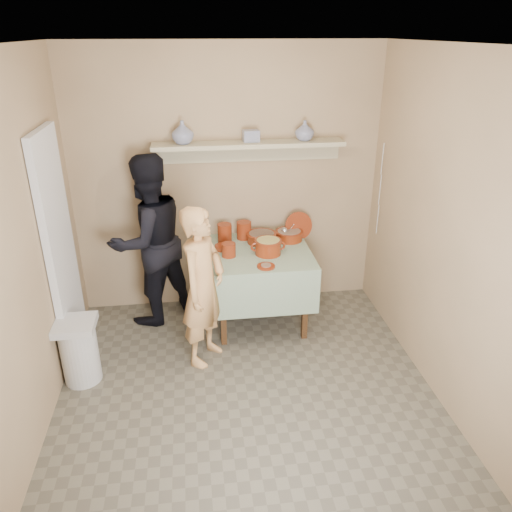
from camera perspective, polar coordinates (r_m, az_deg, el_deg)
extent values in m
plane|color=#615C4C|center=(4.05, -0.72, -16.98)|extent=(3.50, 3.50, 0.00)
cube|color=silver|center=(4.44, -21.43, 0.50)|extent=(0.06, 0.70, 2.00)
cylinder|color=maroon|center=(4.91, -3.61, 2.64)|extent=(0.14, 0.14, 0.19)
cylinder|color=maroon|center=(4.98, -1.38, 2.96)|extent=(0.15, 0.15, 0.18)
cylinder|color=maroon|center=(4.60, -3.13, 0.70)|extent=(0.13, 0.13, 0.13)
cylinder|color=maroon|center=(4.76, -3.84, 1.00)|extent=(0.15, 0.15, 0.04)
cylinder|color=maroon|center=(5.03, 4.89, 3.46)|extent=(0.29, 0.13, 0.27)
imported|color=navy|center=(4.84, 5.58, 14.08)|extent=(0.20, 0.20, 0.18)
imported|color=navy|center=(4.71, -8.40, 13.81)|extent=(0.28, 0.28, 0.21)
cube|color=navy|center=(4.76, -0.57, 13.56)|extent=(0.16, 0.12, 0.11)
imported|color=tan|center=(4.21, -6.07, -3.55)|extent=(0.55, 0.62, 1.42)
imported|color=black|center=(4.86, -12.13, 1.69)|extent=(1.03, 0.99, 1.68)
cube|color=tan|center=(4.98, -3.30, 8.39)|extent=(3.00, 0.02, 2.60)
cube|color=tan|center=(1.90, 6.08, -22.47)|extent=(3.00, 0.02, 2.60)
cube|color=tan|center=(3.51, -26.16, -1.35)|extent=(0.02, 3.50, 2.60)
cube|color=tan|center=(3.80, 22.40, 1.27)|extent=(0.02, 3.50, 2.60)
cube|color=silver|center=(3.03, -1.00, 23.18)|extent=(3.00, 3.50, 0.02)
cube|color=#4C2D16|center=(4.55, -3.77, -6.24)|extent=(0.05, 0.05, 0.71)
cube|color=#4C2D16|center=(4.65, 5.65, -5.58)|extent=(0.05, 0.05, 0.71)
cube|color=#4C2D16|center=(5.22, -4.38, -1.99)|extent=(0.05, 0.05, 0.71)
cube|color=#4C2D16|center=(5.31, 3.83, -1.50)|extent=(0.05, 0.05, 0.71)
cube|color=#4C2D16|center=(4.75, 0.34, 0.29)|extent=(0.90, 0.90, 0.04)
cube|color=#1E592A|center=(4.74, 0.34, 0.56)|extent=(0.96, 0.96, 0.01)
cube|color=#1E592A|center=(4.41, 1.20, -4.51)|extent=(0.96, 0.01, 0.44)
cube|color=#1E592A|center=(5.26, -0.39, 0.53)|extent=(0.96, 0.01, 0.44)
cube|color=#1E592A|center=(4.79, -5.36, -2.10)|extent=(0.01, 0.96, 0.44)
cube|color=#1E592A|center=(4.91, 5.89, -1.43)|extent=(0.01, 0.96, 0.44)
cylinder|color=maroon|center=(4.90, 0.63, 2.09)|extent=(0.28, 0.28, 0.09)
cylinder|color=maroon|center=(4.89, 0.64, 2.54)|extent=(0.30, 0.30, 0.01)
cylinder|color=brown|center=(4.89, 0.64, 2.37)|extent=(0.25, 0.25, 0.05)
cylinder|color=maroon|center=(4.97, 3.80, 2.35)|extent=(0.26, 0.26, 0.09)
cylinder|color=maroon|center=(4.95, 3.82, 2.79)|extent=(0.28, 0.28, 0.01)
cylinder|color=#8C6B54|center=(4.96, 3.81, 2.62)|extent=(0.23, 0.23, 0.05)
cylinder|color=silver|center=(4.80, 4.05, 3.24)|extent=(0.01, 0.22, 0.16)
sphere|color=silver|center=(4.93, 3.29, 2.91)|extent=(0.07, 0.07, 0.07)
cylinder|color=maroon|center=(4.64, 1.39, 1.03)|extent=(0.24, 0.24, 0.14)
cylinder|color=maroon|center=(4.61, 1.40, 1.76)|extent=(0.25, 0.25, 0.01)
cylinder|color=tan|center=(4.62, 1.40, 1.58)|extent=(0.21, 0.21, 0.05)
torus|color=maroon|center=(4.62, -0.08, 1.03)|extent=(0.09, 0.02, 0.09)
torus|color=maroon|center=(4.65, 2.85, 1.18)|extent=(0.09, 0.02, 0.09)
cylinder|color=maroon|center=(4.40, 1.15, -1.19)|extent=(0.16, 0.16, 0.02)
cylinder|color=#8C6B54|center=(4.40, 1.15, -1.06)|extent=(0.09, 0.09, 0.01)
cube|color=tan|center=(4.76, -0.82, 12.65)|extent=(1.80, 0.25, 0.04)
cube|color=tan|center=(4.90, -0.98, 11.80)|extent=(1.80, 0.02, 0.18)
cylinder|color=silver|center=(4.41, -19.48, -10.53)|extent=(0.30, 0.30, 0.50)
cube|color=silver|center=(4.26, -20.01, -7.44)|extent=(0.32, 0.32, 0.06)
cylinder|color=silver|center=(4.99, 14.26, 10.71)|extent=(0.01, 0.01, 0.30)
cylinder|color=silver|center=(5.05, 13.99, 7.36)|extent=(0.01, 0.01, 0.30)
cylinder|color=silver|center=(5.13, 13.73, 4.09)|extent=(0.01, 0.01, 0.30)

